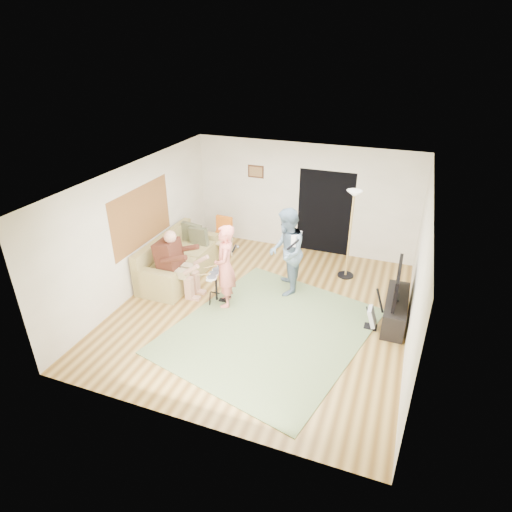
{
  "coord_description": "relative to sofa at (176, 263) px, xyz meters",
  "views": [
    {
      "loc": [
        2.37,
        -6.72,
        4.86
      ],
      "look_at": [
        -0.24,
        0.3,
        1.02
      ],
      "focal_mm": 30.0,
      "sensor_mm": 36.0,
      "label": 1
    }
  ],
  "objects": [
    {
      "name": "floor",
      "position": [
        2.3,
        -0.65,
        -0.31
      ],
      "size": [
        6.0,
        6.0,
        0.0
      ],
      "primitive_type": "plane",
      "color": "brown",
      "rests_on": "ground"
    },
    {
      "name": "walls",
      "position": [
        2.3,
        -0.65,
        1.04
      ],
      "size": [
        5.5,
        6.0,
        2.7
      ],
      "primitive_type": null,
      "color": "#EEE3CE",
      "rests_on": "floor"
    },
    {
      "name": "ceiling",
      "position": [
        2.3,
        -0.65,
        2.39
      ],
      "size": [
        6.0,
        6.0,
        0.0
      ],
      "primitive_type": "plane",
      "rotation": [
        3.14,
        0.0,
        0.0
      ],
      "color": "white",
      "rests_on": "walls"
    },
    {
      "name": "window_blinds",
      "position": [
        -0.44,
        -0.45,
        1.24
      ],
      "size": [
        0.0,
        2.05,
        2.05
      ],
      "primitive_type": "plane",
      "rotation": [
        1.57,
        0.0,
        1.57
      ],
      "color": "#9C6330",
      "rests_on": "walls"
    },
    {
      "name": "doorway",
      "position": [
        2.85,
        2.34,
        0.74
      ],
      "size": [
        2.1,
        0.0,
        2.1
      ],
      "primitive_type": "plane",
      "rotation": [
        1.57,
        0.0,
        0.0
      ],
      "color": "black",
      "rests_on": "walls"
    },
    {
      "name": "picture_frame",
      "position": [
        1.05,
        2.34,
        1.59
      ],
      "size": [
        0.42,
        0.03,
        0.32
      ],
      "primitive_type": "cube",
      "color": "#3F2314",
      "rests_on": "walls"
    },
    {
      "name": "area_rug",
      "position": [
        2.67,
        -1.25,
        -0.3
      ],
      "size": [
        3.95,
        4.35,
        0.02
      ],
      "primitive_type": "cube",
      "rotation": [
        0.0,
        0.0,
        -0.24
      ],
      "color": "#637849",
      "rests_on": "floor"
    },
    {
      "name": "sofa",
      "position": [
        0.0,
        0.0,
        0.0
      ],
      "size": [
        0.94,
        2.29,
        0.93
      ],
      "color": "tan",
      "rests_on": "floor"
    },
    {
      "name": "drummer",
      "position": [
        0.44,
        -0.65,
        0.24
      ],
      "size": [
        0.92,
        0.51,
        1.42
      ],
      "color": "#4A2014",
      "rests_on": "sofa"
    },
    {
      "name": "drum_kit",
      "position": [
        1.3,
        -0.65,
        -0.0
      ],
      "size": [
        0.38,
        0.68,
        0.7
      ],
      "color": "black",
      "rests_on": "floor"
    },
    {
      "name": "singer",
      "position": [
        1.54,
        -0.7,
        0.56
      ],
      "size": [
        0.61,
        0.74,
        1.73
      ],
      "primitive_type": "imported",
      "rotation": [
        0.0,
        0.0,
        -1.2
      ],
      "color": "#E17062",
      "rests_on": "floor"
    },
    {
      "name": "microphone",
      "position": [
        1.74,
        -0.7,
        0.98
      ],
      "size": [
        0.06,
        0.06,
        0.24
      ],
      "primitive_type": null,
      "color": "black",
      "rests_on": "singer"
    },
    {
      "name": "guitarist",
      "position": [
        2.52,
        0.2,
        0.62
      ],
      "size": [
        0.94,
        1.07,
        1.86
      ],
      "primitive_type": "imported",
      "rotation": [
        0.0,
        0.0,
        -1.27
      ],
      "color": "slate",
      "rests_on": "floor"
    },
    {
      "name": "guitar_held",
      "position": [
        2.72,
        0.2,
        0.95
      ],
      "size": [
        0.22,
        0.61,
        0.26
      ],
      "primitive_type": null,
      "rotation": [
        0.0,
        0.0,
        -0.17
      ],
      "color": "white",
      "rests_on": "guitarist"
    },
    {
      "name": "guitar_spare",
      "position": [
        4.42,
        -0.5,
        -0.06
      ],
      "size": [
        0.31,
        0.28,
        0.86
      ],
      "color": "black",
      "rests_on": "floor"
    },
    {
      "name": "torchiere_lamp",
      "position": [
        3.63,
        1.3,
        1.09
      ],
      "size": [
        0.36,
        0.36,
        2.03
      ],
      "color": "black",
      "rests_on": "floor"
    },
    {
      "name": "dining_chair",
      "position": [
        0.6,
        1.17,
        0.06
      ],
      "size": [
        0.47,
        0.49,
        1.03
      ],
      "rotation": [
        0.0,
        0.0,
        -0.07
      ],
      "color": "tan",
      "rests_on": "floor"
    },
    {
      "name": "tv_cabinet",
      "position": [
        4.8,
        -0.12,
        -0.06
      ],
      "size": [
        0.4,
        1.4,
        0.5
      ],
      "primitive_type": "cube",
      "color": "black",
      "rests_on": "floor"
    },
    {
      "name": "television",
      "position": [
        4.75,
        -0.12,
        0.54
      ],
      "size": [
        0.06,
        1.21,
        0.61
      ],
      "primitive_type": "cube",
      "color": "black",
      "rests_on": "tv_cabinet"
    }
  ]
}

